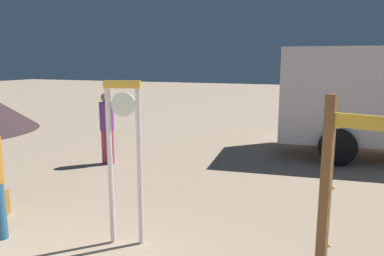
% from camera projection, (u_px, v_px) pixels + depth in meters
% --- Properties ---
extents(standing_clock, '(0.48, 0.23, 2.24)m').
position_uv_depth(standing_clock, '(124.00, 149.00, 4.82)').
color(standing_clock, white).
rests_on(standing_clock, ground_plane).
extents(arrow_sign, '(0.96, 0.43, 2.16)m').
position_uv_depth(arrow_sign, '(360.00, 166.00, 3.57)').
color(arrow_sign, brown).
rests_on(arrow_sign, ground_plane).
extents(backpack, '(0.27, 0.19, 0.42)m').
position_uv_depth(backpack, '(0.00, 202.00, 5.98)').
color(backpack, '#C9832D').
rests_on(backpack, ground_plane).
extents(person_distant, '(0.34, 0.34, 1.76)m').
position_uv_depth(person_distant, '(107.00, 124.00, 8.83)').
color(person_distant, '#BE3B5F').
rests_on(person_distant, ground_plane).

